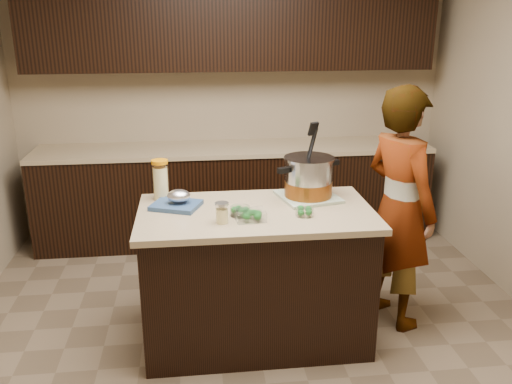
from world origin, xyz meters
TOP-DOWN VIEW (x-y plane):
  - ground_plane at (0.00, 0.00)m, footprint 4.00×4.00m
  - room_shell at (0.00, 0.00)m, footprint 4.04×4.04m
  - back_cabinets at (0.00, 1.74)m, footprint 3.60×0.63m
  - island at (0.00, 0.00)m, footprint 1.46×0.81m
  - dish_towel at (0.37, 0.19)m, footprint 0.43×0.43m
  - stock_pot at (0.37, 0.19)m, footprint 0.44×0.43m
  - lemonade_pitcher at (-0.59, 0.29)m, footprint 0.14×0.14m
  - mason_jar at (-0.22, -0.18)m, footprint 0.08×0.08m
  - broccoli_tub_left at (-0.11, -0.08)m, footprint 0.13×0.13m
  - broccoli_tub_right at (0.28, -0.13)m, footprint 0.14×0.14m
  - broccoli_tub_rect at (-0.05, -0.16)m, footprint 0.18×0.14m
  - blue_tray at (-0.48, 0.11)m, footprint 0.35×0.32m
  - person at (0.98, 0.13)m, footprint 0.59×0.71m

SIDE VIEW (x-z plane):
  - ground_plane at x=0.00m, z-range 0.00..0.00m
  - island at x=0.00m, z-range 0.00..0.90m
  - person at x=0.98m, z-range 0.00..1.65m
  - dish_towel at x=0.37m, z-range 0.90..0.92m
  - broccoli_tub_right at x=0.28m, z-range 0.90..0.95m
  - broccoli_tub_left at x=-0.11m, z-range 0.90..0.95m
  - broccoli_tub_rect at x=-0.05m, z-range 0.90..0.96m
  - blue_tray at x=-0.48m, z-range 0.88..0.99m
  - back_cabinets at x=0.00m, z-range -0.22..2.10m
  - mason_jar at x=-0.22m, z-range 0.89..1.02m
  - lemonade_pitcher at x=-0.59m, z-range 0.89..1.15m
  - stock_pot at x=0.37m, z-range 0.79..1.26m
  - room_shell at x=0.00m, z-range 0.35..3.07m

